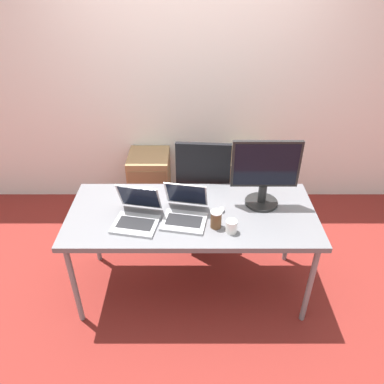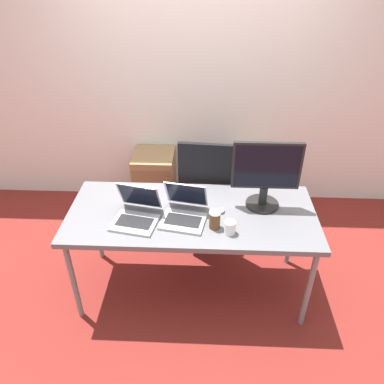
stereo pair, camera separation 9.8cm
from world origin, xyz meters
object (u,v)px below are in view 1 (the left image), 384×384
(cabinet_right, at_px, (247,182))
(laptop_left, at_px, (185,212))
(monitor, at_px, (265,173))
(coffee_cup_white, at_px, (231,226))
(mouse, at_px, (222,209))
(coffee_cup_brown, at_px, (216,219))
(cabinet_left, at_px, (150,182))
(office_chair, at_px, (203,201))
(laptop_right, at_px, (137,215))

(cabinet_right, xyz_separation_m, laptop_left, (-0.62, -1.20, 0.50))
(monitor, distance_m, coffee_cup_white, 0.47)
(cabinet_right, relative_size, mouse, 10.34)
(coffee_cup_brown, bearing_deg, laptop_left, 154.88)
(mouse, height_order, coffee_cup_white, coffee_cup_white)
(coffee_cup_brown, bearing_deg, cabinet_left, 114.63)
(cabinet_right, xyz_separation_m, monitor, (-0.05, -1.02, 0.71))
(cabinet_left, xyz_separation_m, coffee_cup_brown, (0.60, -1.30, 0.51))
(cabinet_left, height_order, monitor, monitor)
(coffee_cup_white, bearing_deg, mouse, 101.54)
(office_chair, bearing_deg, monitor, -52.75)
(laptop_left, relative_size, laptop_right, 1.01)
(office_chair, bearing_deg, cabinet_left, 137.94)
(laptop_right, relative_size, monitor, 0.75)
(coffee_cup_white, bearing_deg, laptop_left, 153.78)
(laptop_right, bearing_deg, coffee_cup_brown, -7.03)
(monitor, relative_size, coffee_cup_white, 5.60)
(monitor, bearing_deg, cabinet_left, 132.78)
(mouse, bearing_deg, cabinet_right, 72.52)
(office_chair, relative_size, laptop_right, 2.83)
(laptop_right, distance_m, coffee_cup_white, 0.65)
(laptop_right, bearing_deg, coffee_cup_white, -10.67)
(laptop_right, distance_m, mouse, 0.61)
(coffee_cup_brown, bearing_deg, mouse, 73.48)
(coffee_cup_white, bearing_deg, cabinet_right, 77.24)
(cabinet_right, bearing_deg, laptop_left, -117.23)
(cabinet_left, distance_m, laptop_left, 1.36)
(laptop_right, bearing_deg, cabinet_right, 52.43)
(laptop_left, xyz_separation_m, laptop_right, (-0.33, -0.03, 0.00))
(office_chair, relative_size, coffee_cup_brown, 8.51)
(office_chair, relative_size, coffee_cup_white, 11.85)
(laptop_left, relative_size, coffee_cup_brown, 3.04)
(cabinet_left, xyz_separation_m, coffee_cup_white, (0.70, -1.35, 0.49))
(cabinet_left, height_order, coffee_cup_brown, coffee_cup_brown)
(coffee_cup_brown, bearing_deg, laptop_right, 172.97)
(cabinet_left, distance_m, coffee_cup_white, 1.60)
(laptop_right, height_order, coffee_cup_white, laptop_right)
(office_chair, distance_m, laptop_left, 0.84)
(coffee_cup_white, bearing_deg, coffee_cup_brown, 151.53)
(cabinet_left, xyz_separation_m, mouse, (0.65, -1.12, 0.47))
(coffee_cup_white, xyz_separation_m, coffee_cup_brown, (-0.10, 0.05, 0.02))
(cabinet_left, bearing_deg, cabinet_right, 0.00)
(laptop_left, bearing_deg, office_chair, 77.92)
(laptop_left, bearing_deg, cabinet_right, 62.77)
(cabinet_left, bearing_deg, monitor, -47.22)
(monitor, height_order, mouse, monitor)
(cabinet_left, xyz_separation_m, laptop_left, (0.38, -1.20, 0.50))
(cabinet_left, bearing_deg, laptop_right, -87.51)
(office_chair, distance_m, mouse, 0.75)
(laptop_left, bearing_deg, mouse, 16.35)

